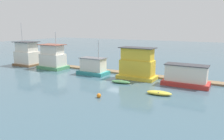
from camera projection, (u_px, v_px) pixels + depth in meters
ground_plane at (115, 77)px, 39.39m from camera, size 200.00×200.00×0.00m
dock_walkway at (123, 73)px, 42.10m from camera, size 59.60×1.94×0.30m
houseboat_brown at (27, 55)px, 50.34m from camera, size 5.62×4.18×9.64m
houseboat_green at (53, 58)px, 46.31m from camera, size 5.85×3.99×7.81m
houseboat_teal at (93, 67)px, 41.10m from camera, size 5.59×3.40×6.45m
houseboat_yellow at (137, 65)px, 37.43m from camera, size 6.61×3.42×5.43m
houseboat_red at (186, 76)px, 33.26m from camera, size 6.92×3.27×3.28m
dinghy_green at (121, 82)px, 34.80m from camera, size 3.32×1.50×0.47m
dinghy_yellow at (159, 93)px, 28.95m from camera, size 3.46×1.64×0.54m
mooring_post_centre at (182, 77)px, 35.42m from camera, size 0.28×0.28×1.73m
buoy_orange at (99, 96)px, 27.81m from camera, size 0.58×0.58×0.58m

